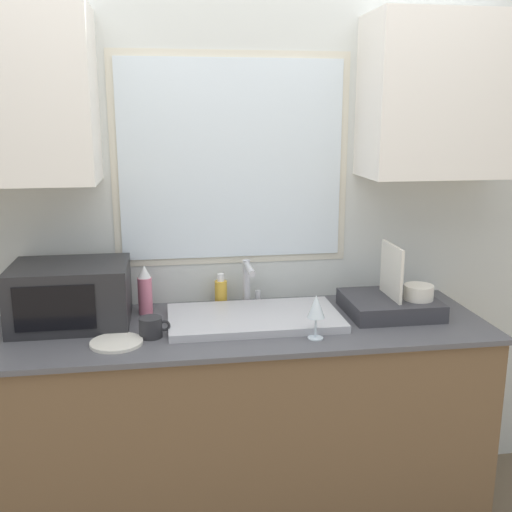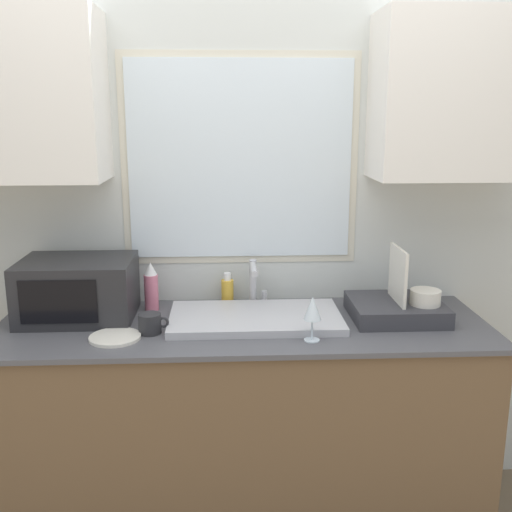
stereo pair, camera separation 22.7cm
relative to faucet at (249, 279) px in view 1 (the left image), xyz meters
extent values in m
cube|color=brown|center=(-0.05, -0.21, -0.58)|extent=(1.91, 0.63, 0.88)
cube|color=#4C4C51|center=(-0.05, -0.21, -0.13)|extent=(1.94, 0.66, 0.02)
cube|color=silver|center=(-0.05, 0.14, 0.28)|extent=(6.00, 0.06, 2.60)
cube|color=beige|center=(-0.05, 0.11, 0.49)|extent=(1.00, 0.01, 0.89)
cube|color=silver|center=(-0.05, 0.10, 0.49)|extent=(0.94, 0.01, 0.83)
cube|color=white|center=(-0.90, -0.05, 0.75)|extent=(0.63, 0.32, 0.64)
cube|color=white|center=(0.79, -0.05, 0.75)|extent=(0.63, 0.32, 0.64)
cube|color=#B2B2B7|center=(0.00, -0.19, -0.11)|extent=(0.68, 0.38, 0.03)
cylinder|color=#B7B7BC|center=(0.00, 0.03, -0.02)|extent=(0.03, 0.03, 0.20)
cylinder|color=#B7B7BC|center=(0.00, -0.06, 0.06)|extent=(0.03, 0.17, 0.03)
cylinder|color=#B7B7BC|center=(0.05, 0.03, -0.09)|extent=(0.02, 0.02, 0.06)
cube|color=#232326|center=(-0.72, -0.10, 0.00)|extent=(0.44, 0.34, 0.24)
cube|color=black|center=(-0.75, -0.27, 0.00)|extent=(0.29, 0.01, 0.17)
cube|color=#333338|center=(0.57, -0.17, -0.09)|extent=(0.36, 0.32, 0.07)
cube|color=silver|center=(0.57, -0.17, 0.06)|extent=(0.01, 0.22, 0.22)
cylinder|color=silver|center=(0.67, -0.22, -0.02)|extent=(0.12, 0.12, 0.06)
cylinder|color=#D8728C|center=(-0.43, -0.02, -0.05)|extent=(0.06, 0.06, 0.15)
cone|color=silver|center=(-0.43, -0.02, 0.06)|extent=(0.05, 0.05, 0.05)
cylinder|color=gold|center=(-0.11, 0.05, -0.07)|extent=(0.05, 0.05, 0.11)
cylinder|color=white|center=(-0.11, 0.05, 0.00)|extent=(0.03, 0.03, 0.03)
cylinder|color=#262628|center=(-0.41, -0.30, -0.08)|extent=(0.09, 0.09, 0.08)
torus|color=#262628|center=(-0.36, -0.30, -0.08)|extent=(0.04, 0.01, 0.04)
cylinder|color=silver|center=(0.19, -0.41, -0.12)|extent=(0.06, 0.06, 0.00)
cylinder|color=silver|center=(0.19, -0.41, -0.08)|extent=(0.01, 0.01, 0.08)
cone|color=silver|center=(0.19, -0.41, 0.00)|extent=(0.06, 0.06, 0.09)
cylinder|color=silver|center=(-0.53, -0.35, -0.12)|extent=(0.19, 0.19, 0.01)
camera|label=1|loc=(-0.34, -2.42, 0.69)|focal=42.00mm
camera|label=2|loc=(-0.12, -2.44, 0.69)|focal=42.00mm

